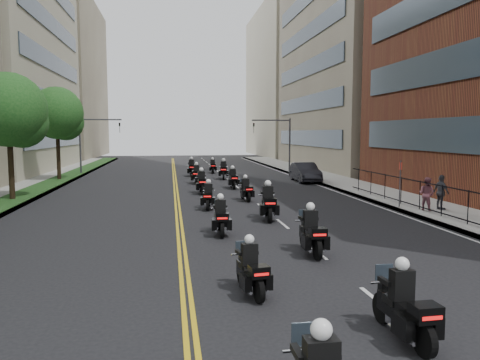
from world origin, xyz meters
The scene contains 24 objects.
sidewalk_right centered at (12.00, 25.00, 0.07)m, with size 4.00×90.00×0.15m, color gray.
sidewalk_left centered at (-12.00, 25.00, 0.07)m, with size 4.00×90.00×0.15m, color gray.
grass_strip centered at (-11.20, 25.00, 0.17)m, with size 2.00×90.00×0.04m, color #1A3E16.
building_right_tan centered at (21.48, 48.00, 15.00)m, with size 15.11×28.00×30.00m.
building_right_far centered at (21.50, 78.00, 13.00)m, with size 15.00×28.00×26.00m, color #A8A288.
building_left_far centered at (-22.00, 78.00, 13.00)m, with size 16.00×28.00×26.00m, color #796C59.
traffic_signal_right centered at (9.54, 42.00, 3.70)m, with size 4.09×0.20×5.60m.
traffic_signal_left centered at (-9.54, 42.00, 3.70)m, with size 4.09×0.20×5.60m.
motorcycle_1 centered at (2.75, 2.96, 0.66)m, with size 0.54×2.27×1.67m.
motorcycle_2 centered at (0.19, 6.08, 0.61)m, with size 0.64×2.07×1.53m.
motorcycle_3 centered at (2.90, 9.67, 0.70)m, with size 0.56×2.40×1.77m.
motorcycle_4 centered at (0.18, 13.24, 0.66)m, with size 0.53×2.26×1.67m.
motorcycle_5 centered at (2.76, 16.12, 0.74)m, with size 0.72×2.55×1.88m.
motorcycle_6 centered at (0.20, 19.67, 0.64)m, with size 0.67×2.19×1.62m.
motorcycle_7 centered at (2.71, 22.45, 0.63)m, with size 0.56×2.15×1.58m.
motorcycle_8 centered at (0.27, 26.16, 0.70)m, with size 0.55×2.41×1.78m.
motorcycle_9 centered at (2.76, 28.77, 0.67)m, with size 0.53×2.30×1.70m.
motorcycle_10 centered at (0.27, 32.58, 0.69)m, with size 0.66×2.37×1.75m.
motorcycle_11 centered at (2.86, 35.83, 0.74)m, with size 0.72×2.52×1.86m.
motorcycle_12 centered at (0.17, 39.02, 0.73)m, with size 0.57×2.50×1.85m.
motorcycle_13 centered at (2.47, 42.20, 0.64)m, with size 0.51×2.18×1.61m.
parked_sedan centered at (9.40, 32.54, 0.81)m, with size 1.71×4.90×1.61m, color black.
pedestrian_b centered at (11.20, 16.69, 1.00)m, with size 0.83×0.65×1.71m, color #864957.
pedestrian_c centered at (12.03, 16.75, 1.06)m, with size 1.06×0.44×1.81m, color #3D3E44.
Camera 1 is at (-1.81, -5.44, 4.14)m, focal length 35.00 mm.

